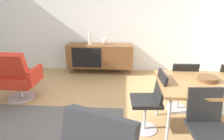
# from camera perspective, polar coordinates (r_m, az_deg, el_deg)

# --- Properties ---
(ground_plane) EXTENTS (8.32, 8.32, 0.00)m
(ground_plane) POSITION_cam_1_polar(r_m,az_deg,el_deg) (3.06, -7.84, -15.56)
(ground_plane) COLOR tan
(wall_back) EXTENTS (6.80, 0.12, 2.80)m
(wall_back) POSITION_cam_1_polar(r_m,az_deg,el_deg) (5.09, -2.62, 15.47)
(wall_back) COLOR silver
(wall_back) RESTS_ON ground_plane
(sideboard) EXTENTS (1.60, 0.45, 0.72)m
(sideboard) POSITION_cam_1_polar(r_m,az_deg,el_deg) (4.96, -3.40, 4.09)
(sideboard) COLOR brown
(sideboard) RESTS_ON ground_plane
(vase_cobalt) EXTENTS (0.13, 0.13, 0.17)m
(vase_cobalt) POSITION_cam_1_polar(r_m,az_deg,el_deg) (4.87, -2.17, 8.24)
(vase_cobalt) COLOR beige
(vase_cobalt) RESTS_ON sideboard
(vase_sculptural_dark) EXTENTS (0.07, 0.07, 0.29)m
(vase_sculptural_dark) POSITION_cam_1_polar(r_m,az_deg,el_deg) (4.91, -6.27, 8.92)
(vase_sculptural_dark) COLOR beige
(vase_sculptural_dark) RESTS_ON sideboard
(dining_table) EXTENTS (1.60, 0.90, 0.74)m
(dining_table) POSITION_cam_1_polar(r_m,az_deg,el_deg) (2.93, 28.70, -4.01)
(dining_table) COLOR olive
(dining_table) RESTS_ON ground_plane
(wooden_bowl_on_table) EXTENTS (0.26, 0.26, 0.06)m
(wooden_bowl_on_table) POSITION_cam_1_polar(r_m,az_deg,el_deg) (2.90, 25.54, -2.23)
(wooden_bowl_on_table) COLOR brown
(wooden_bowl_on_table) RESTS_ON dining_table
(dining_chair_front_left) EXTENTS (0.43, 0.45, 0.86)m
(dining_chair_front_left) POSITION_cam_1_polar(r_m,az_deg,el_deg) (2.44, 25.35, -14.16)
(dining_chair_front_left) COLOR black
(dining_chair_front_left) RESTS_ON ground_plane
(dining_chair_back_left) EXTENTS (0.41, 0.43, 0.86)m
(dining_chair_back_left) POSITION_cam_1_polar(r_m,az_deg,el_deg) (3.38, 18.96, -3.87)
(dining_chair_back_left) COLOR black
(dining_chair_back_left) RESTS_ON ground_plane
(dining_chair_near_window) EXTENTS (0.45, 0.43, 0.86)m
(dining_chair_near_window) POSITION_cam_1_polar(r_m,az_deg,el_deg) (2.78, 10.86, -8.25)
(dining_chair_near_window) COLOR black
(dining_chair_near_window) RESTS_ON ground_plane
(lounge_chair_red) EXTENTS (0.72, 0.66, 0.95)m
(lounge_chair_red) POSITION_cam_1_polar(r_m,az_deg,el_deg) (3.94, -25.65, -1.52)
(lounge_chair_red) COLOR red
(lounge_chair_red) RESTS_ON ground_plane
(area_rug) EXTENTS (2.20, 1.70, 0.01)m
(area_rug) POSITION_cam_1_polar(r_m,az_deg,el_deg) (2.97, -19.89, -17.78)
(area_rug) COLOR #595654
(area_rug) RESTS_ON ground_plane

